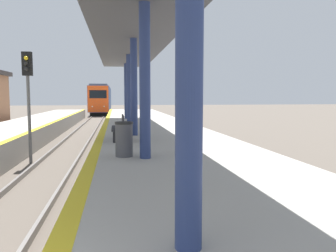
{
  "coord_description": "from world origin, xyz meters",
  "views": [
    {
      "loc": [
        2.28,
        -1.41,
        2.6
      ],
      "look_at": [
        4.69,
        13.78,
        1.22
      ],
      "focal_mm": 35.0,
      "sensor_mm": 36.0,
      "label": 1
    }
  ],
  "objects_px": {
    "train": "(101,99)",
    "signal_mid": "(28,86)",
    "bench": "(120,127)",
    "trash_bin": "(124,139)"
  },
  "relations": [
    {
      "from": "train",
      "to": "bench",
      "type": "bearing_deg",
      "value": -86.63
    },
    {
      "from": "signal_mid",
      "to": "train",
      "type": "bearing_deg",
      "value": 88.47
    },
    {
      "from": "train",
      "to": "bench",
      "type": "distance_m",
      "value": 40.68
    },
    {
      "from": "train",
      "to": "signal_mid",
      "type": "bearing_deg",
      "value": -91.53
    },
    {
      "from": "train",
      "to": "bench",
      "type": "xyz_separation_m",
      "value": [
        2.39,
        -40.6,
        -0.68
      ]
    },
    {
      "from": "trash_bin",
      "to": "bench",
      "type": "distance_m",
      "value": 3.32
    },
    {
      "from": "train",
      "to": "trash_bin",
      "type": "bearing_deg",
      "value": -86.77
    },
    {
      "from": "train",
      "to": "trash_bin",
      "type": "relative_size",
      "value": 20.65
    },
    {
      "from": "train",
      "to": "trash_bin",
      "type": "distance_m",
      "value": 43.99
    },
    {
      "from": "trash_bin",
      "to": "bench",
      "type": "height_order",
      "value": "trash_bin"
    }
  ]
}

